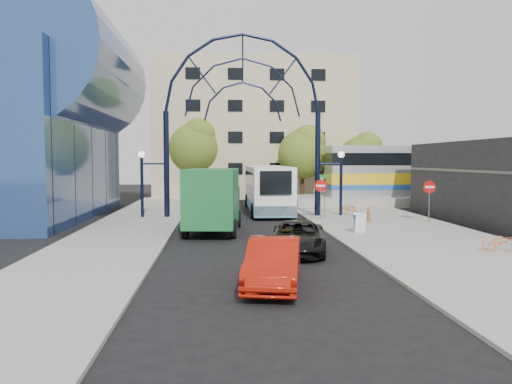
{
  "coord_description": "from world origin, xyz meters",
  "views": [
    {
      "loc": [
        -1.59,
        -18.94,
        3.86
      ],
      "look_at": [
        0.27,
        6.0,
        2.24
      ],
      "focal_mm": 35.0,
      "sensor_mm": 36.0,
      "label": 1
    }
  ],
  "objects": [
    {
      "name": "ground",
      "position": [
        0.0,
        0.0,
        0.0
      ],
      "size": [
        120.0,
        120.0,
        0.0
      ],
      "primitive_type": "plane",
      "color": "black",
      "rests_on": "ground"
    },
    {
      "name": "sidewalk_east",
      "position": [
        8.0,
        4.0,
        0.06
      ],
      "size": [
        8.0,
        56.0,
        0.12
      ],
      "primitive_type": "cube",
      "color": "gray",
      "rests_on": "ground"
    },
    {
      "name": "plaza_west",
      "position": [
        -6.5,
        6.0,
        0.06
      ],
      "size": [
        5.0,
        50.0,
        0.12
      ],
      "primitive_type": "cube",
      "color": "gray",
      "rests_on": "ground"
    },
    {
      "name": "gateway_arch",
      "position": [
        0.0,
        14.0,
        8.56
      ],
      "size": [
        13.64,
        0.44,
        12.1
      ],
      "color": "black",
      "rests_on": "ground"
    },
    {
      "name": "stop_sign",
      "position": [
        4.8,
        12.0,
        1.99
      ],
      "size": [
        0.8,
        0.07,
        2.5
      ],
      "color": "slate",
      "rests_on": "sidewalk_east"
    },
    {
      "name": "do_not_enter_sign",
      "position": [
        11.0,
        10.0,
        1.98
      ],
      "size": [
        0.76,
        0.07,
        2.48
      ],
      "color": "slate",
      "rests_on": "sidewalk_east"
    },
    {
      "name": "street_name_sign",
      "position": [
        5.2,
        12.6,
        2.13
      ],
      "size": [
        0.7,
        0.7,
        2.8
      ],
      "color": "slate",
      "rests_on": "sidewalk_east"
    },
    {
      "name": "sandwich_board",
      "position": [
        5.6,
        5.98,
        0.74
      ],
      "size": [
        0.55,
        0.61,
        0.99
      ],
      "color": "white",
      "rests_on": "sidewalk_east"
    },
    {
      "name": "transit_hall",
      "position": [
        -15.3,
        15.0,
        6.7
      ],
      "size": [
        16.5,
        18.0,
        14.5
      ],
      "color": "navy",
      "rests_on": "ground"
    },
    {
      "name": "commercial_block_east",
      "position": [
        16.0,
        10.0,
        2.5
      ],
      "size": [
        6.0,
        16.0,
        5.0
      ],
      "primitive_type": "cube",
      "color": "black",
      "rests_on": "ground"
    },
    {
      "name": "apartment_block",
      "position": [
        2.0,
        34.97,
        7.0
      ],
      "size": [
        20.0,
        12.1,
        14.0
      ],
      "color": "#CAB08C",
      "rests_on": "ground"
    },
    {
      "name": "train_platform",
      "position": [
        20.0,
        22.0,
        0.4
      ],
      "size": [
        32.0,
        5.0,
        0.8
      ],
      "primitive_type": "cube",
      "color": "gray",
      "rests_on": "ground"
    },
    {
      "name": "train_car",
      "position": [
        20.0,
        22.0,
        2.9
      ],
      "size": [
        25.1,
        3.05,
        4.2
      ],
      "color": "#B7B7BC",
      "rests_on": "train_platform"
    },
    {
      "name": "tree_north_a",
      "position": [
        6.12,
        25.93,
        4.61
      ],
      "size": [
        4.48,
        4.48,
        7.0
      ],
      "color": "#382314",
      "rests_on": "ground"
    },
    {
      "name": "tree_north_b",
      "position": [
        -3.88,
        29.93,
        5.27
      ],
      "size": [
        5.12,
        5.12,
        8.0
      ],
      "color": "#382314",
      "rests_on": "ground"
    },
    {
      "name": "tree_north_c",
      "position": [
        12.12,
        27.93,
        4.28
      ],
      "size": [
        4.16,
        4.16,
        6.5
      ],
      "color": "#382314",
      "rests_on": "ground"
    },
    {
      "name": "city_bus",
      "position": [
        2.01,
        18.03,
        1.77
      ],
      "size": [
        3.0,
        12.34,
        3.38
      ],
      "rotation": [
        0.0,
        0.0,
        -0.01
      ],
      "color": "white",
      "rests_on": "ground"
    },
    {
      "name": "green_truck",
      "position": [
        -1.86,
        7.5,
        1.69
      ],
      "size": [
        3.1,
        6.91,
        3.38
      ],
      "rotation": [
        0.0,
        0.0,
        -0.1
      ],
      "color": "black",
      "rests_on": "ground"
    },
    {
      "name": "black_suv",
      "position": [
        1.64,
        1.22,
        0.66
      ],
      "size": [
        3.0,
        5.08,
        1.32
      ],
      "primitive_type": "imported",
      "rotation": [
        0.0,
        0.0,
        -0.18
      ],
      "color": "black",
      "rests_on": "ground"
    },
    {
      "name": "red_sedan",
      "position": [
        0.06,
        -4.04,
        0.73
      ],
      "size": [
        2.32,
        4.64,
        1.46
      ],
      "primitive_type": "imported",
      "rotation": [
        0.0,
        0.0,
        -0.18
      ],
      "color": "#A7170A",
      "rests_on": "ground"
    },
    {
      "name": "bike_near_a",
      "position": [
        7.23,
        13.96,
        0.59
      ],
      "size": [
        1.2,
        1.88,
        0.93
      ],
      "primitive_type": "imported",
      "rotation": [
        0.0,
        0.0,
        0.36
      ],
      "color": "orange",
      "rests_on": "sidewalk_east"
    },
    {
      "name": "bike_near_b",
      "position": [
        7.48,
        10.6,
        0.59
      ],
      "size": [
        0.71,
        1.61,
        0.93
      ],
      "primitive_type": "imported",
      "rotation": [
        0.0,
        0.0,
        -0.18
      ],
      "color": "orange",
      "rests_on": "sidewalk_east"
    },
    {
      "name": "bike_far_a",
      "position": [
        9.94,
        0.3,
        0.56
      ],
      "size": [
        1.77,
        0.97,
        0.88
      ],
      "primitive_type": "imported",
      "rotation": [
        0.0,
        0.0,
        1.33
      ],
      "color": "orange",
      "rests_on": "sidewalk_east"
    }
  ]
}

